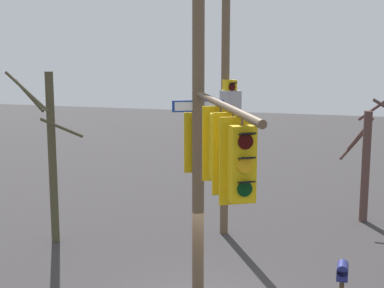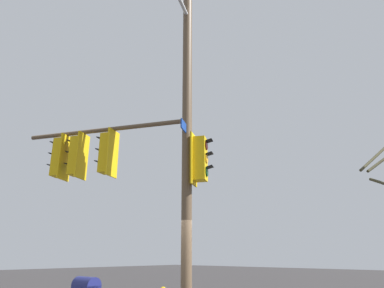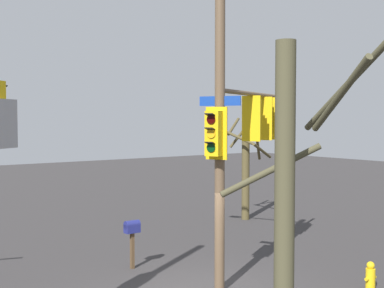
{
  "view_description": "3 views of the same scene",
  "coord_description": "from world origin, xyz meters",
  "px_view_note": "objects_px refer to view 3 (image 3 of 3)",
  "views": [
    {
      "loc": [
        -11.57,
        -3.1,
        5.99
      ],
      "look_at": [
        -0.02,
        0.35,
        3.91
      ],
      "focal_mm": 52.63,
      "sensor_mm": 36.0,
      "label": 1
    },
    {
      "loc": [
        5.22,
        -5.94,
        1.72
      ],
      "look_at": [
        -0.19,
        0.09,
        4.37
      ],
      "focal_mm": 31.81,
      "sensor_mm": 36.0,
      "label": 2
    },
    {
      "loc": [
        8.0,
        10.21,
        4.33
      ],
      "look_at": [
        0.17,
        -0.31,
        3.71
      ],
      "focal_mm": 49.26,
      "sensor_mm": 36.0,
      "label": 3
    }
  ],
  "objects_px": {
    "fire_hydrant": "(370,277)",
    "bare_tree_corner": "(288,242)",
    "mailbox": "(132,231)",
    "bare_tree_across_street": "(246,162)"
  },
  "relations": [
    {
      "from": "mailbox",
      "to": "bare_tree_across_street",
      "type": "distance_m",
      "value": 8.65
    },
    {
      "from": "mailbox",
      "to": "bare_tree_corner",
      "type": "xyz_separation_m",
      "value": [
        2.87,
        8.73,
        1.72
      ]
    },
    {
      "from": "fire_hydrant",
      "to": "bare_tree_corner",
      "type": "relative_size",
      "value": 0.14
    },
    {
      "from": "mailbox",
      "to": "bare_tree_across_street",
      "type": "relative_size",
      "value": 0.31
    },
    {
      "from": "fire_hydrant",
      "to": "mailbox",
      "type": "distance_m",
      "value": 6.6
    },
    {
      "from": "mailbox",
      "to": "bare_tree_corner",
      "type": "height_order",
      "value": "bare_tree_corner"
    },
    {
      "from": "bare_tree_corner",
      "to": "mailbox",
      "type": "bearing_deg",
      "value": -108.18
    },
    {
      "from": "fire_hydrant",
      "to": "bare_tree_across_street",
      "type": "relative_size",
      "value": 0.16
    },
    {
      "from": "bare_tree_across_street",
      "to": "bare_tree_corner",
      "type": "relative_size",
      "value": 0.87
    },
    {
      "from": "fire_hydrant",
      "to": "bare_tree_across_street",
      "type": "bearing_deg",
      "value": -113.53
    }
  ]
}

